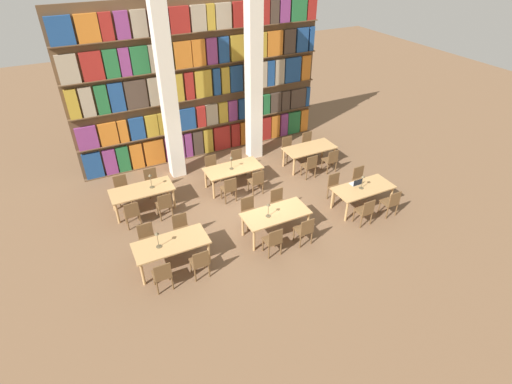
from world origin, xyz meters
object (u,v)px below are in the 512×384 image
Objects in this scene: desk_lamp_2 at (363,180)px; laptop at (356,183)px; chair_12 at (132,213)px; chair_22 at (331,160)px; chair_3 at (182,229)px; reading_table_1 at (276,215)px; chair_13 at (122,188)px; chair_18 at (256,181)px; chair_9 at (335,186)px; reading_table_5 at (310,150)px; chair_8 at (365,211)px; chair_10 at (391,202)px; reading_table_2 at (363,190)px; reading_table_4 at (233,170)px; chair_0 at (162,275)px; desk_lamp_0 at (157,237)px; chair_19 at (238,161)px; chair_5 at (249,211)px; chair_14 at (164,204)px; chair_11 at (360,179)px; desk_lamp_3 at (150,178)px; reading_table_0 at (171,245)px; chair_7 at (278,202)px; desk_lamp_1 at (268,208)px; chair_17 at (212,168)px; chair_15 at (152,181)px; pillar_center at (254,77)px; chair_2 at (200,262)px; chair_16 at (229,188)px; desk_lamp_4 at (231,161)px; pillar_left at (168,91)px; reading_table_3 at (142,192)px; chair_6 at (305,230)px; chair_4 at (273,240)px; chair_20 at (310,165)px; chair_21 at (288,148)px; chair_1 at (147,239)px.

laptop is at bearing 90.02° from desk_lamp_2.
chair_12 is 1.00× the size of chair_22.
reading_table_1 is at bearing 161.73° from chair_3.
chair_3 and chair_13 have the same top height.
chair_3 and chair_18 have the same top height.
reading_table_5 is (0.45, 2.19, 0.16)m from chair_9.
chair_3 is 5.77m from reading_table_5.
chair_8 is 1.00× the size of chair_10.
reading_table_4 is (-3.04, 2.82, 0.00)m from reading_table_2.
chair_0 is at bearing 178.63° from chair_8.
desk_lamp_0 is 0.53× the size of chair_19.
chair_5 is 1.00× the size of chair_14.
desk_lamp_3 is at bearing -19.04° from chair_11.
chair_7 is at bearing 10.38° from reading_table_0.
chair_7 is 1.00× the size of chair_11.
chair_18 is at bearing -156.57° from chair_3.
desk_lamp_1 is 2.84m from reading_table_4.
chair_17 is at bearing 169.61° from reading_table_5.
desk_lamp_1 reaches higher than reading_table_4.
chair_14 is (-5.44, 2.17, -0.55)m from desk_lamp_2.
chair_7 is 4.16m from chair_15.
pillar_center is at bearing 42.49° from desk_lamp_0.
chair_16 is (1.93, 2.68, 0.00)m from chair_2.
desk_lamp_4 reaches higher than chair_17.
chair_5 is 4.20m from chair_10.
laptop is at bearing 148.32° from chair_15.
pillar_left is at bearing -62.17° from chair_7.
chair_7 and chair_12 have the same top height.
chair_8 is at bearing -53.07° from desk_lamp_4.
chair_22 is at bearing 80.02° from reading_table_2.
chair_17 reaches higher than reading_table_3.
reading_table_1 is 2.10× the size of chair_6.
chair_17 is (-3.02, 4.26, 0.00)m from chair_8.
chair_4 is at bearing -16.06° from desk_lamp_0.
laptop reaches higher than reading_table_1.
chair_0 is at bearing -154.82° from chair_20.
pillar_center reaches higher than desk_lamp_4.
chair_13 is at bearing 0.23° from chair_21.
chair_14 is 0.48× the size of reading_table_4.
chair_4 is 1.00× the size of chair_9.
chair_14 is (-2.09, 1.40, 0.00)m from chair_5.
chair_3 and chair_22 have the same top height.
chair_2 is 1.00× the size of chair_21.
reading_table_2 is 2.10× the size of chair_16.
chair_18 is (-2.45, 1.87, -0.28)m from laptop.
chair_7 and chair_21 have the same top height.
chair_1 is 6.84m from chair_11.
chair_14 is (0.94, -1.43, 0.00)m from chair_13.
reading_table_4 is at bearing 83.23° from chair_4.
chair_18 is at bearing -13.27° from desk_lamp_3.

